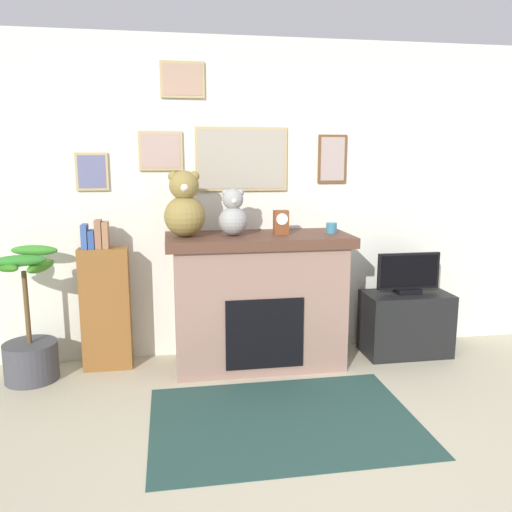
% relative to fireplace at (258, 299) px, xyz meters
% --- Properties ---
extents(ground_plane, '(12.00, 12.00, 0.00)m').
position_rel_fireplace_xyz_m(ground_plane, '(0.25, -1.64, -0.54)').
color(ground_plane, '#BAB293').
extents(back_wall, '(5.20, 0.15, 2.60)m').
position_rel_fireplace_xyz_m(back_wall, '(0.25, 0.36, 0.77)').
color(back_wall, silver).
rests_on(back_wall, ground_plane).
extents(fireplace, '(1.44, 0.66, 1.06)m').
position_rel_fireplace_xyz_m(fireplace, '(0.00, 0.00, 0.00)').
color(fireplace, '#8E6C5D').
rests_on(fireplace, ground_plane).
extents(bookshelf, '(0.38, 0.16, 1.19)m').
position_rel_fireplace_xyz_m(bookshelf, '(-1.20, 0.10, -0.01)').
color(bookshelf, brown).
rests_on(bookshelf, ground_plane).
extents(potted_plant, '(0.50, 0.55, 1.00)m').
position_rel_fireplace_xyz_m(potted_plant, '(-1.74, -0.04, -0.20)').
color(potted_plant, '#3F3F44').
rests_on(potted_plant, ground_plane).
extents(tv_stand, '(0.72, 0.40, 0.53)m').
position_rel_fireplace_xyz_m(tv_stand, '(1.28, 0.00, -0.27)').
color(tv_stand, black).
rests_on(tv_stand, ground_plane).
extents(television, '(0.54, 0.14, 0.35)m').
position_rel_fireplace_xyz_m(television, '(1.28, -0.00, 0.16)').
color(television, black).
rests_on(television, tv_stand).
extents(area_rug, '(1.69, 1.19, 0.01)m').
position_rel_fireplace_xyz_m(area_rug, '(-0.00, -0.98, -0.53)').
color(area_rug, '#25443D').
rests_on(area_rug, ground_plane).
extents(candle_jar, '(0.09, 0.09, 0.08)m').
position_rel_fireplace_xyz_m(candle_jar, '(0.59, -0.02, 0.57)').
color(candle_jar, teal).
rests_on(candle_jar, fireplace).
extents(mantel_clock, '(0.11, 0.09, 0.19)m').
position_rel_fireplace_xyz_m(mantel_clock, '(0.18, -0.02, 0.62)').
color(mantel_clock, brown).
rests_on(mantel_clock, fireplace).
extents(teddy_bear_tan, '(0.31, 0.31, 0.50)m').
position_rel_fireplace_xyz_m(teddy_bear_tan, '(-0.57, -0.02, 0.75)').
color(teddy_bear_tan, olive).
rests_on(teddy_bear_tan, fireplace).
extents(teddy_bear_grey, '(0.22, 0.22, 0.36)m').
position_rel_fireplace_xyz_m(teddy_bear_grey, '(-0.20, -0.02, 0.69)').
color(teddy_bear_grey, gray).
rests_on(teddy_bear_grey, fireplace).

